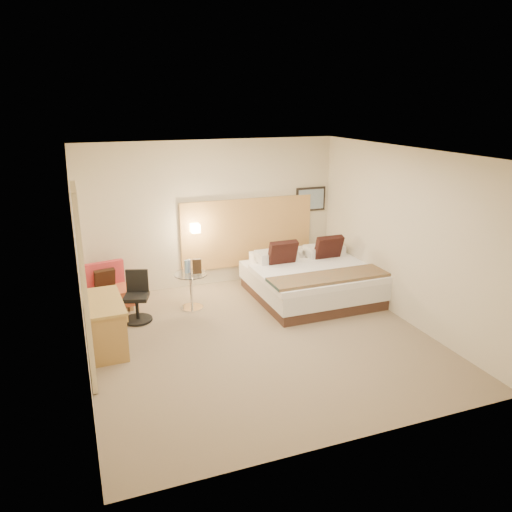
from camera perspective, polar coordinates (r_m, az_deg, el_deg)
name	(u,v)px	position (r m, az deg, el deg)	size (l,w,h in m)	color
floor	(260,339)	(7.47, 0.41, -9.44)	(4.80, 5.00, 0.02)	#7E6C54
ceiling	(260,152)	(6.70, 0.46, 11.82)	(4.80, 5.00, 0.02)	white
wall_back	(211,214)	(9.27, -5.13, 4.79)	(4.80, 0.02, 2.70)	beige
wall_front	(354,322)	(4.85, 11.18, -7.44)	(4.80, 0.02, 2.70)	beige
wall_left	(78,270)	(6.54, -19.71, -1.56)	(0.02, 5.00, 2.70)	beige
wall_right	(404,235)	(8.11, 16.57, 2.30)	(0.02, 5.00, 2.70)	beige
headboard_panel	(248,232)	(9.53, -0.94, 2.74)	(2.60, 0.04, 1.30)	tan
art_frame	(311,199)	(9.93, 6.27, 6.48)	(0.62, 0.03, 0.47)	black
art_canvas	(311,199)	(9.91, 6.32, 6.46)	(0.54, 0.01, 0.39)	gray
lamp_arm	(194,227)	(9.15, -7.06, 3.27)	(0.02, 0.02, 0.12)	white
lamp_shade	(195,228)	(9.09, -6.97, 3.19)	(0.15, 0.15, 0.15)	#FFEDC6
curtain	(84,287)	(6.34, -19.08, -3.32)	(0.06, 0.90, 2.42)	beige
bottle_a	(186,267)	(8.33, -7.96, -1.21)	(0.07, 0.07, 0.22)	#94C1E4
bottle_b	(189,266)	(8.35, -7.69, -1.14)	(0.07, 0.07, 0.22)	#9CBAF2
menu_folder	(197,266)	(8.29, -6.77, -1.17)	(0.14, 0.06, 0.24)	#362516
bed	(312,279)	(8.88, 6.43, -2.65)	(2.14, 2.05, 1.02)	#412920
lounge_chair	(107,291)	(8.74, -16.63, -3.87)	(0.82, 0.75, 0.75)	tan
side_table	(191,289)	(8.41, -7.42, -3.77)	(0.63, 0.63, 0.62)	white
desk	(105,310)	(7.29, -16.87, -5.98)	(0.57, 1.16, 0.71)	#A48240
desk_chair	(137,301)	(8.13, -13.43, -5.00)	(0.57, 0.57, 0.80)	black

